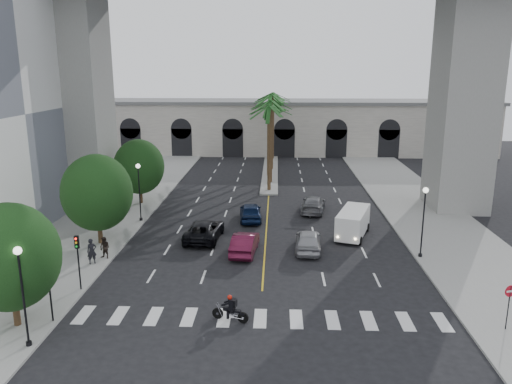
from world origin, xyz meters
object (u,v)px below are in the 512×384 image
Objects in this scene: car_b at (245,243)px; car_d at (313,204)px; lamp_post_right at (424,216)px; motorcycle_rider at (231,309)px; traffic_signal_near at (49,281)px; car_c at (204,230)px; car_e at (251,212)px; lamp_post_left_far at (139,187)px; cargo_van at (353,222)px; lamp_post_left_near at (22,288)px; traffic_signal_far at (78,254)px; car_a at (308,240)px; pedestrian_a at (92,251)px; pedestrian_b at (105,248)px; do_not_enter_sign at (509,298)px.

car_b is 0.92× the size of car_d.
motorcycle_rider is at bearing -142.83° from lamp_post_right.
traffic_signal_near is 0.65× the size of car_c.
car_e is at bearing 145.33° from lamp_post_right.
motorcycle_rider is at bearing -61.18° from lamp_post_left_far.
motorcycle_rider is 0.43× the size of car_b.
car_c is at bearing -155.86° from cargo_van.
traffic_signal_far is at bearing 89.12° from lamp_post_left_near.
traffic_signal_far is at bearing -164.02° from lamp_post_right.
lamp_post_left_far is 1.03× the size of car_d.
car_a is 10.72m from car_d.
pedestrian_a is 1.13× the size of pedestrian_b.
traffic_signal_near is 21.82m from car_e.
lamp_post_left_near reaches higher than car_a.
car_b is 0.85× the size of car_c.
traffic_signal_far is 24.32m from car_d.
lamp_post_left_far reaches higher than pedestrian_a.
pedestrian_a reaches higher than car_b.
car_e is at bearing 107.16° from motorcycle_rider.
lamp_post_left_far is 0.96× the size of car_c.
lamp_post_left_far is 1.12× the size of car_a.
cargo_van is at bearing 31.26° from traffic_signal_far.
do_not_enter_sign is at bearing 146.29° from car_c.
traffic_signal_far is at bearing -112.61° from pedestrian_a.
car_d is 6.66m from car_e.
lamp_post_left_near is 6.54m from traffic_signal_far.
car_c is 9.20m from pedestrian_a.
lamp_post_left_near is at bearing -90.00° from lamp_post_left_far.
pedestrian_b reaches higher than car_b.
traffic_signal_near is at bearing -69.42° from pedestrian_b.
lamp_post_right is at bearing -177.42° from car_b.
traffic_signal_near reaches higher than cargo_van.
car_a is 2.64× the size of pedestrian_a.
car_e is (0.08, 18.77, 0.12)m from motorcycle_rider.
pedestrian_b is 26.16m from do_not_enter_sign.
traffic_signal_near is at bearing 87.71° from lamp_post_left_near.
motorcycle_rider is (9.82, -17.84, -2.52)m from lamp_post_left_far.
traffic_signal_far is at bearing 58.25° from car_d.
lamp_post_right is 23.62m from traffic_signal_far.
car_a is (14.59, 7.82, -1.70)m from traffic_signal_far.
lamp_post_left_near is at bearing -119.54° from pedestrian_a.
lamp_post_right is 1.12× the size of car_b.
car_d is at bearing 55.06° from traffic_signal_near.
pedestrian_a is at bearing 93.63° from lamp_post_left_near.
traffic_signal_far is 5.44m from pedestrian_b.
car_e is at bearing 64.83° from pedestrian_b.
lamp_post_left_far reaches higher than car_e.
lamp_post_left_far is 0.95× the size of cargo_van.
traffic_signal_far is 2.28× the size of pedestrian_b.
lamp_post_left_near is 16.95m from car_b.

